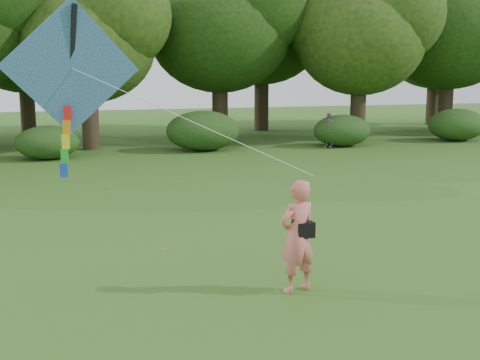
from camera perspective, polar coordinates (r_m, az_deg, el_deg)
name	(u,v)px	position (r m, az deg, el deg)	size (l,w,h in m)	color
ground	(288,281)	(10.90, 4.58, -9.51)	(100.00, 100.00, 0.00)	#265114
man_kite_flyer	(297,236)	(10.13, 5.46, -5.35)	(0.70, 0.46, 1.93)	#E36F6A
bystander_right	(329,130)	(29.62, 8.42, 4.68)	(1.01, 0.42, 1.72)	gray
crossbody_bag	(305,229)	(10.12, 6.15, -4.64)	(0.43, 0.20, 0.74)	black
flying_kite	(72,71)	(11.31, -15.68, 9.96)	(4.91, 2.77, 3.19)	#2870B1
tree_line	(154,34)	(32.90, -8.12, 13.50)	(54.70, 15.30, 9.48)	#3A2D1E
shrub_band	(124,136)	(27.42, -10.94, 4.16)	(39.15, 3.22, 1.88)	#264919
fallen_leaves	(173,207)	(16.70, -6.34, -2.52)	(8.92, 10.17, 0.01)	olive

